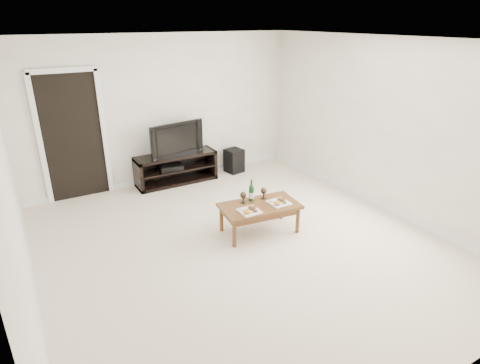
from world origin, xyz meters
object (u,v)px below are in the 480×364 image
object	(u,v)px
subwoofer	(234,161)
media_console	(176,168)
coffee_table	(259,218)
television	(174,138)

from	to	relation	value
subwoofer	media_console	bearing A→B (deg)	168.35
coffee_table	subwoofer	bearing A→B (deg)	69.16
media_console	subwoofer	xyz separation A→B (m)	(1.19, -0.04, -0.05)
subwoofer	coffee_table	bearing A→B (deg)	-120.60
television	coffee_table	xyz separation A→B (m)	(0.32, -2.32, -0.64)
television	subwoofer	distance (m)	1.34
television	coffee_table	size ratio (longest dim) A/B	0.96
television	media_console	bearing A→B (deg)	0.00
television	subwoofer	size ratio (longest dim) A/B	2.26
subwoofer	television	bearing A→B (deg)	168.35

